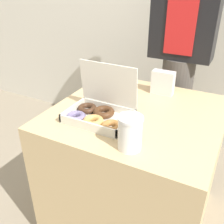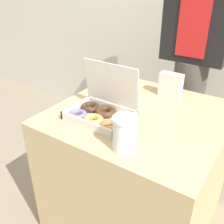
# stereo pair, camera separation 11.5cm
# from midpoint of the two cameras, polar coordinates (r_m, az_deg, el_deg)

# --- Properties ---
(ground_plane) EXTENTS (14.00, 14.00, 0.00)m
(ground_plane) POSITION_cam_midpoint_polar(r_m,az_deg,el_deg) (1.76, 6.86, -21.48)
(ground_plane) COLOR gray
(table) EXTENTS (0.81, 0.79, 0.73)m
(table) POSITION_cam_midpoint_polar(r_m,az_deg,el_deg) (1.50, 7.67, -12.49)
(table) COLOR tan
(table) RESTS_ON ground_plane
(donut_box) EXTENTS (0.31, 0.23, 0.25)m
(donut_box) POSITION_cam_midpoint_polar(r_m,az_deg,el_deg) (1.21, -0.03, 0.11)
(donut_box) COLOR silver
(donut_box) RESTS_ON table
(coffee_cup) EXTENTS (0.10, 0.10, 0.14)m
(coffee_cup) POSITION_cam_midpoint_polar(r_m,az_deg,el_deg) (0.99, 6.11, -4.82)
(coffee_cup) COLOR white
(coffee_cup) RESTS_ON table
(napkin_holder) EXTENTS (0.12, 0.05, 0.13)m
(napkin_holder) POSITION_cam_midpoint_polar(r_m,az_deg,el_deg) (1.47, 14.87, 5.66)
(napkin_holder) COLOR silver
(napkin_holder) RESTS_ON table
(person_customer) EXTENTS (0.38, 0.23, 1.64)m
(person_customer) POSITION_cam_midpoint_polar(r_m,az_deg,el_deg) (1.72, 19.45, 12.87)
(person_customer) COLOR #4C4742
(person_customer) RESTS_ON ground_plane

